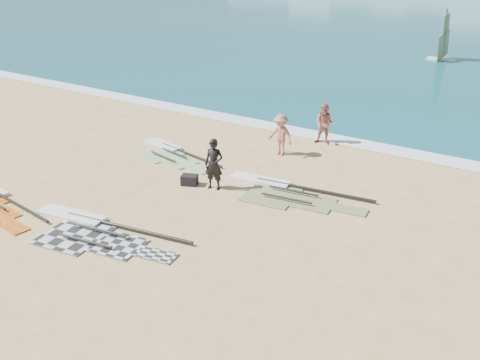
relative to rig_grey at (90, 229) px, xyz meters
The scene contains 10 objects.
ground 4.32m from the rig_grey, ahead, with size 300.00×300.00×0.00m, color #D7B07E.
surf_line 13.08m from the rig_grey, 70.69° to the left, with size 300.00×1.20×0.04m, color white.
rig_grey is the anchor object (origin of this frame).
rig_green 7.10m from the rig_grey, 109.81° to the left, with size 4.84×2.39×0.19m.
rig_orange 6.94m from the rig_grey, 58.38° to the left, with size 5.70×2.49×0.20m.
gear_bag_near 4.57m from the rig_grey, 85.08° to the left, with size 0.60×0.43×0.38m, color black.
person_wetsuit 5.06m from the rig_grey, 73.93° to the left, with size 0.70×0.46×1.92m, color black.
beachgoer_left 11.87m from the rig_grey, 77.21° to the left, with size 0.91×0.71×1.87m, color #A96557.
beachgoer_mid 9.41m from the rig_grey, 79.78° to the left, with size 1.16×0.67×1.80m, color #A76253.
windsurfer_left 34.81m from the rig_grey, 86.83° to the left, with size 2.24×2.70×4.03m.
Camera 1 is at (7.82, -9.83, 8.20)m, focal length 40.00 mm.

